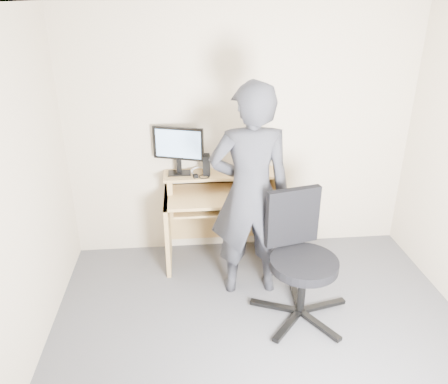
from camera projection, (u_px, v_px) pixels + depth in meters
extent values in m
plane|color=#4B4C50|center=(269.00, 361.00, 3.32)|extent=(3.50, 3.50, 0.00)
cube|color=beige|center=(242.00, 135.00, 4.39)|extent=(3.50, 0.02, 2.50)
cube|color=white|center=(290.00, 3.00, 2.29)|extent=(3.50, 3.50, 0.02)
cube|color=tan|center=(168.00, 230.00, 4.41)|extent=(0.04, 0.60, 0.75)
cube|color=tan|center=(281.00, 224.00, 4.51)|extent=(0.04, 0.60, 0.75)
cube|color=tan|center=(225.00, 195.00, 4.31)|extent=(1.20, 0.60, 0.03)
cube|color=tan|center=(226.00, 207.00, 4.28)|extent=(1.02, 0.38, 0.02)
cube|color=tan|center=(170.00, 183.00, 4.37)|extent=(0.05, 0.28, 0.15)
cube|color=tan|center=(276.00, 179.00, 4.46)|extent=(0.05, 0.28, 0.15)
cube|color=tan|center=(224.00, 174.00, 4.38)|extent=(1.20, 0.30, 0.02)
cube|color=tan|center=(222.00, 210.00, 4.70)|extent=(1.20, 0.03, 0.65)
cube|color=black|center=(179.00, 173.00, 4.36)|extent=(0.22, 0.14, 0.02)
cube|color=black|center=(179.00, 165.00, 4.34)|extent=(0.05, 0.04, 0.14)
cube|color=black|center=(178.00, 143.00, 4.22)|extent=(0.49, 0.20, 0.32)
cube|color=#83AEE2|center=(178.00, 144.00, 4.20)|extent=(0.43, 0.15, 0.27)
cube|color=black|center=(206.00, 165.00, 4.31)|extent=(0.07, 0.13, 0.20)
cylinder|color=silver|center=(237.00, 163.00, 4.36)|extent=(0.11, 0.11, 0.20)
cube|color=black|center=(249.00, 173.00, 4.37)|extent=(0.08, 0.14, 0.01)
cube|color=black|center=(196.00, 176.00, 4.25)|extent=(0.05, 0.05, 0.03)
torus|color=silver|center=(199.00, 171.00, 4.40)|extent=(0.16, 0.16, 0.06)
cube|color=black|center=(225.00, 205.00, 4.26)|extent=(0.46, 0.19, 0.03)
ellipsoid|color=black|center=(253.00, 195.00, 4.23)|extent=(0.11, 0.08, 0.04)
cube|color=black|center=(323.00, 306.00, 3.84)|extent=(0.43, 0.15, 0.03)
cube|color=black|center=(296.00, 295.00, 3.98)|extent=(0.09, 0.43, 0.03)
cube|color=black|center=(274.00, 306.00, 3.83)|extent=(0.42, 0.22, 0.03)
cube|color=black|center=(288.00, 326.00, 3.61)|extent=(0.32, 0.36, 0.03)
cube|color=black|center=(320.00, 325.00, 3.61)|extent=(0.27, 0.39, 0.03)
cylinder|color=black|center=(302.00, 289.00, 3.68)|extent=(0.07, 0.07, 0.45)
cylinder|color=black|center=(304.00, 264.00, 3.57)|extent=(0.56, 0.56, 0.08)
cube|color=black|center=(293.00, 217.00, 3.66)|extent=(0.48, 0.18, 0.51)
imported|color=black|center=(250.00, 193.00, 3.77)|extent=(0.72, 0.47, 1.95)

